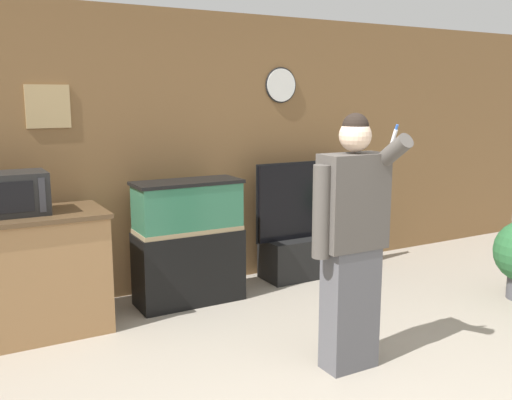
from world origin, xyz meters
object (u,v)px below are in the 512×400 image
object	(u,v)px
aquarium_on_stand	(188,242)
counter_island	(0,278)
microwave	(15,193)
tv_on_stand	(312,242)
person_standing	(351,240)

from	to	relation	value
aquarium_on_stand	counter_island	bearing A→B (deg)	-178.66
microwave	tv_on_stand	world-z (taller)	microwave
tv_on_stand	aquarium_on_stand	bearing A→B (deg)	-174.68
counter_island	microwave	bearing A→B (deg)	3.62
counter_island	person_standing	size ratio (longest dim) A/B	0.92
person_standing	aquarium_on_stand	bearing A→B (deg)	104.84
aquarium_on_stand	person_standing	world-z (taller)	person_standing
microwave	aquarium_on_stand	size ratio (longest dim) A/B	0.41
aquarium_on_stand	person_standing	xyz separation A→B (m)	(0.45, -1.70, 0.34)
counter_island	aquarium_on_stand	size ratio (longest dim) A/B	1.43
microwave	tv_on_stand	xyz separation A→B (m)	(2.81, 0.16, -0.76)
counter_island	person_standing	distance (m)	2.62
microwave	person_standing	xyz separation A→B (m)	(1.84, -1.67, -0.21)
counter_island	tv_on_stand	distance (m)	2.97
microwave	person_standing	bearing A→B (deg)	-42.28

